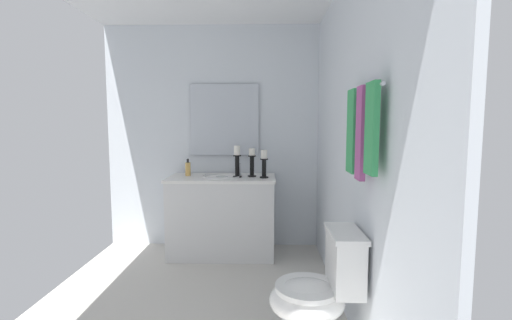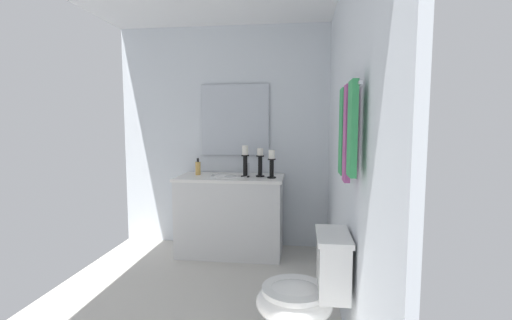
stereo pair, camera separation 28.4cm
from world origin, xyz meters
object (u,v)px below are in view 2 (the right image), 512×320
object	(u,v)px
towel_near_vanity	(343,132)
candle_holder_mid	(245,160)
towel_bar	(352,88)
towel_near_corner	(352,129)
candle_holder_tall	(272,163)
candle_holder_short	(260,162)
mirror	(235,120)
towel_center	(347,134)
sink_basin	(231,180)
toilet	(306,296)
vanity_cabinet	(231,215)
soap_bottle	(198,168)

from	to	relation	value
towel_near_vanity	candle_holder_mid	bearing A→B (deg)	-150.84
towel_bar	towel_near_corner	distance (m)	0.29
towel_near_vanity	towel_near_corner	xyz separation A→B (m)	(0.40, 0.00, 0.02)
candle_holder_tall	candle_holder_short	bearing A→B (deg)	-123.59
mirror	towel_center	bearing A→B (deg)	26.38
sink_basin	candle_holder_tall	size ratio (longest dim) A/B	1.41
candle_holder_tall	towel_near_corner	distance (m)	1.93
candle_holder_short	candle_holder_mid	xyz separation A→B (m)	(0.05, -0.15, 0.02)
candle_holder_short	toilet	distance (m)	1.80
vanity_cabinet	candle_holder_mid	bearing A→B (deg)	79.05
vanity_cabinet	soap_bottle	world-z (taller)	soap_bottle
mirror	towel_center	size ratio (longest dim) A/B	1.51
toilet	vanity_cabinet	bearing A→B (deg)	-154.40
toilet	towel_bar	world-z (taller)	towel_bar
candle_holder_tall	toilet	size ratio (longest dim) A/B	0.38
soap_bottle	towel_near_vanity	xyz separation A→B (m)	(1.55, 1.34, 0.43)
sink_basin	soap_bottle	world-z (taller)	soap_bottle
mirror	towel_bar	bearing A→B (deg)	26.80
towel_bar	mirror	bearing A→B (deg)	-153.20
vanity_cabinet	candle_holder_tall	bearing A→B (deg)	81.12
toilet	towel_bar	bearing A→B (deg)	70.97
toilet	towel_near_corner	distance (m)	1.05
towel_center	soap_bottle	bearing A→B (deg)	-142.45
vanity_cabinet	towel_near_vanity	xyz separation A→B (m)	(1.49, 0.98, 0.92)
vanity_cabinet	toilet	size ratio (longest dim) A/B	1.49
soap_bottle	towel_bar	distance (m)	2.31
sink_basin	candle_holder_tall	xyz separation A→B (m)	(0.07, 0.44, 0.19)
candle_holder_mid	soap_bottle	size ratio (longest dim) A/B	1.81
sink_basin	mirror	size ratio (longest dim) A/B	0.51
soap_bottle	toilet	size ratio (longest dim) A/B	0.24
toilet	towel_center	bearing A→B (deg)	69.42
mirror	towel_bar	xyz separation A→B (m)	(1.97, 0.99, 0.14)
mirror	towel_bar	world-z (taller)	mirror
mirror	towel_bar	distance (m)	2.21
candle_holder_tall	candle_holder_mid	size ratio (longest dim) A/B	0.88
candle_holder_short	towel_bar	distance (m)	1.92
candle_holder_short	towel_center	size ratio (longest dim) A/B	0.57
towel_bar	towel_center	xyz separation A→B (m)	(0.00, -0.02, -0.24)
candle_holder_tall	candle_holder_mid	xyz separation A→B (m)	(-0.04, -0.28, 0.02)
vanity_cabinet	candle_holder_tall	size ratio (longest dim) A/B	3.92
soap_bottle	towel_near_corner	distance (m)	2.41
toilet	candle_holder_tall	bearing A→B (deg)	-167.85
candle_holder_mid	candle_holder_tall	bearing A→B (deg)	82.35
vanity_cabinet	candle_holder_mid	distance (m)	0.61
sink_basin	towel_center	world-z (taller)	towel_center
sink_basin	towel_bar	xyz separation A→B (m)	(1.69, 0.99, 0.77)
vanity_cabinet	soap_bottle	xyz separation A→B (m)	(-0.06, -0.37, 0.49)
vanity_cabinet	soap_bottle	distance (m)	0.61
soap_bottle	candle_holder_short	bearing A→B (deg)	86.32
toilet	towel_near_corner	world-z (taller)	towel_near_corner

